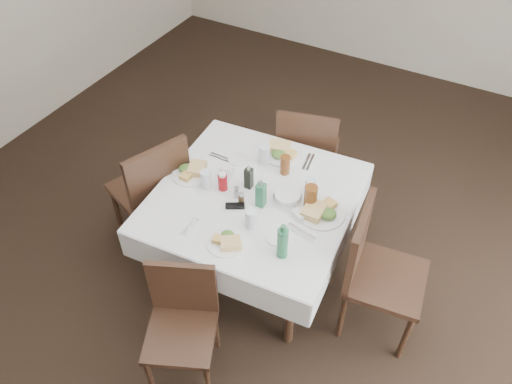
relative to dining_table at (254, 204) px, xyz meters
The scene contains 33 objects.
ground_plane 0.71m from the dining_table, 40.05° to the right, with size 7.00×7.00×0.00m, color black.
room_shell 1.06m from the dining_table, 40.05° to the right, with size 6.04×7.04×2.80m.
dining_table is the anchor object (origin of this frame).
chair_north 0.83m from the dining_table, 88.78° to the left, with size 0.55×0.55×0.96m.
chair_south 0.86m from the dining_table, 91.34° to the right, with size 0.53×0.53×0.85m.
chair_east 0.86m from the dining_table, ahead, with size 0.52×0.52×0.99m.
chair_west 0.77m from the dining_table, behind, with size 0.62×0.62×1.01m.
meal_north 0.47m from the dining_table, 93.77° to the left, with size 0.29×0.29×0.06m.
meal_south 0.45m from the dining_table, 82.63° to the right, with size 0.23×0.23×0.05m.
meal_east 0.46m from the dining_table, ahead, with size 0.30×0.30×0.07m.
meal_west 0.49m from the dining_table, behind, with size 0.26×0.26×0.06m.
side_plate_a 0.38m from the dining_table, 135.68° to the left, with size 0.15×0.15×0.01m.
side_plate_b 0.40m from the dining_table, 40.04° to the right, with size 0.15×0.15×0.01m.
water_n 0.37m from the dining_table, 106.68° to the left, with size 0.08×0.08×0.15m.
water_s 0.31m from the dining_table, 65.29° to the right, with size 0.07×0.07×0.13m.
water_e 0.39m from the dining_table, 30.76° to the left, with size 0.07×0.07×0.13m.
water_w 0.36m from the dining_table, 165.73° to the right, with size 0.07×0.07×0.13m.
iced_tea_a 0.34m from the dining_table, 75.57° to the left, with size 0.07×0.07×0.14m.
iced_tea_b 0.41m from the dining_table, 12.30° to the left, with size 0.08×0.08×0.17m.
bread_basket 0.25m from the dining_table, 16.38° to the left, with size 0.19×0.19×0.06m.
oil_cruet_dark 0.19m from the dining_table, 142.46° to the left, with size 0.05×0.05×0.20m.
oil_cruet_green 0.20m from the dining_table, 34.88° to the right, with size 0.05×0.05×0.22m.
ketchup_bottle 0.26m from the dining_table, 168.25° to the right, with size 0.06×0.06×0.14m.
salt_shaker 0.17m from the dining_table, 143.74° to the right, with size 0.04×0.04×0.08m.
pepper_shaker 0.17m from the dining_table, 110.92° to the right, with size 0.04×0.04×0.09m.
coffee_mug 0.29m from the dining_table, 164.62° to the left, with size 0.11×0.11×0.08m.
sunglasses 0.19m from the dining_table, 109.28° to the right, with size 0.13×0.09×0.03m.
green_bottle 0.55m from the dining_table, 43.03° to the right, with size 0.07×0.07×0.25m.
sugar_caddy 0.36m from the dining_table, ahead, with size 0.10×0.08×0.05m.
cutlery_n 0.51m from the dining_table, 69.64° to the left, with size 0.07×0.19×0.01m.
cutlery_s 0.49m from the dining_table, 115.94° to the right, with size 0.04×0.16×0.01m.
cutlery_e 0.44m from the dining_table, 20.40° to the right, with size 0.21×0.09×0.01m.
cutlery_w 0.46m from the dining_table, 151.64° to the left, with size 0.16×0.04×0.01m.
Camera 1 is at (0.95, -1.88, 3.05)m, focal length 35.00 mm.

